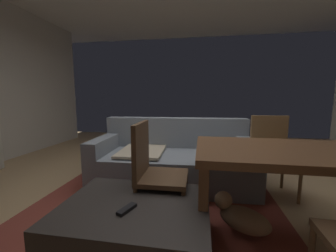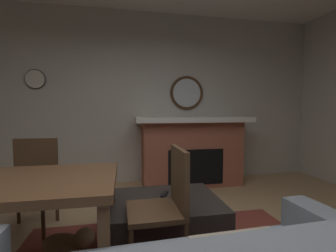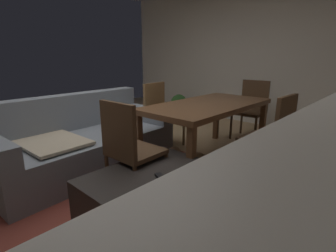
{
  "view_description": "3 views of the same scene",
  "coord_description": "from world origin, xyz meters",
  "px_view_note": "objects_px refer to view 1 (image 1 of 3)",
  "views": [
    {
      "loc": [
        0.26,
        -2.32,
        1.15
      ],
      "look_at": [
        -0.03,
        -0.58,
        0.91
      ],
      "focal_mm": 21.98,
      "sensor_mm": 36.0,
      "label": 1
    },
    {
      "loc": [
        0.16,
        1.23,
        1.23
      ],
      "look_at": [
        -0.25,
        -0.91,
        1.09
      ],
      "focal_mm": 24.93,
      "sensor_mm": 36.0,
      "label": 2
    },
    {
      "loc": [
        -1.54,
        -2.32,
        1.3
      ],
      "look_at": [
        0.19,
        -0.72,
        0.66
      ],
      "focal_mm": 27.35,
      "sensor_mm": 36.0,
      "label": 3
    }
  ],
  "objects_px": {
    "small_dog": "(241,216)",
    "couch": "(173,160)",
    "ottoman_coffee_table": "(135,227)",
    "tv_remote": "(127,209)",
    "dining_chair_north": "(271,150)",
    "dining_chair_west": "(153,167)",
    "dining_table": "(308,159)"
  },
  "relations": [
    {
      "from": "ottoman_coffee_table",
      "to": "small_dog",
      "type": "height_order",
      "value": "ottoman_coffee_table"
    },
    {
      "from": "couch",
      "to": "tv_remote",
      "type": "distance_m",
      "value": 1.43
    },
    {
      "from": "dining_chair_west",
      "to": "ottoman_coffee_table",
      "type": "bearing_deg",
      "value": -96.81
    },
    {
      "from": "ottoman_coffee_table",
      "to": "dining_chair_north",
      "type": "xyz_separation_m",
      "value": [
        1.31,
        1.21,
        0.34
      ]
    },
    {
      "from": "ottoman_coffee_table",
      "to": "dining_chair_north",
      "type": "height_order",
      "value": "dining_chair_north"
    },
    {
      "from": "ottoman_coffee_table",
      "to": "dining_chair_west",
      "type": "xyz_separation_m",
      "value": [
        0.05,
        0.38,
        0.34
      ]
    },
    {
      "from": "tv_remote",
      "to": "small_dog",
      "type": "height_order",
      "value": "tv_remote"
    },
    {
      "from": "couch",
      "to": "tv_remote",
      "type": "xyz_separation_m",
      "value": [
        -0.13,
        -1.42,
        0.08
      ]
    },
    {
      "from": "dining_table",
      "to": "dining_chair_north",
      "type": "bearing_deg",
      "value": 90.55
    },
    {
      "from": "ottoman_coffee_table",
      "to": "tv_remote",
      "type": "height_order",
      "value": "tv_remote"
    },
    {
      "from": "dining_chair_north",
      "to": "small_dog",
      "type": "xyz_separation_m",
      "value": [
        -0.5,
        -0.92,
        -0.35
      ]
    },
    {
      "from": "couch",
      "to": "dining_table",
      "type": "bearing_deg",
      "value": -37.56
    },
    {
      "from": "couch",
      "to": "dining_chair_west",
      "type": "relative_size",
      "value": 2.25
    },
    {
      "from": "dining_table",
      "to": "dining_chair_north",
      "type": "distance_m",
      "value": 0.84
    },
    {
      "from": "dining_chair_west",
      "to": "couch",
      "type": "bearing_deg",
      "value": 86.34
    },
    {
      "from": "small_dog",
      "to": "couch",
      "type": "bearing_deg",
      "value": 124.61
    },
    {
      "from": "couch",
      "to": "dining_chair_west",
      "type": "xyz_separation_m",
      "value": [
        -0.06,
        -0.94,
        0.22
      ]
    },
    {
      "from": "ottoman_coffee_table",
      "to": "tv_remote",
      "type": "xyz_separation_m",
      "value": [
        -0.02,
        -0.1,
        0.2
      ]
    },
    {
      "from": "dining_table",
      "to": "tv_remote",
      "type": "bearing_deg",
      "value": -160.09
    },
    {
      "from": "tv_remote",
      "to": "dining_chair_west",
      "type": "relative_size",
      "value": 0.17
    },
    {
      "from": "dining_table",
      "to": "ottoman_coffee_table",
      "type": "bearing_deg",
      "value": -163.78
    },
    {
      "from": "ottoman_coffee_table",
      "to": "small_dog",
      "type": "relative_size",
      "value": 2.29
    },
    {
      "from": "dining_table",
      "to": "dining_chair_north",
      "type": "xyz_separation_m",
      "value": [
        -0.01,
        0.83,
        -0.14
      ]
    },
    {
      "from": "dining_table",
      "to": "dining_chair_west",
      "type": "distance_m",
      "value": 1.28
    },
    {
      "from": "dining_chair_north",
      "to": "couch",
      "type": "bearing_deg",
      "value": 175.0
    },
    {
      "from": "couch",
      "to": "dining_table",
      "type": "relative_size",
      "value": 1.18
    },
    {
      "from": "tv_remote",
      "to": "small_dog",
      "type": "distance_m",
      "value": 0.95
    },
    {
      "from": "tv_remote",
      "to": "dining_table",
      "type": "relative_size",
      "value": 0.09
    },
    {
      "from": "couch",
      "to": "dining_chair_north",
      "type": "bearing_deg",
      "value": -5.0
    },
    {
      "from": "couch",
      "to": "tv_remote",
      "type": "bearing_deg",
      "value": -95.2
    },
    {
      "from": "couch",
      "to": "ottoman_coffee_table",
      "type": "xyz_separation_m",
      "value": [
        -0.11,
        -1.32,
        -0.12
      ]
    },
    {
      "from": "tv_remote",
      "to": "dining_chair_north",
      "type": "height_order",
      "value": "dining_chair_north"
    }
  ]
}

